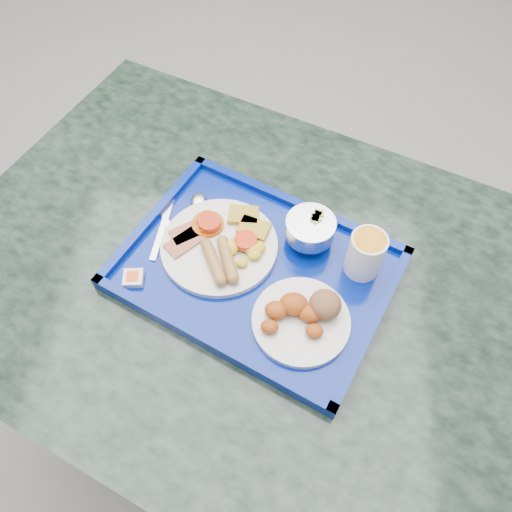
{
  "coord_description": "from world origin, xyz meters",
  "views": [
    {
      "loc": [
        0.25,
        -1.09,
        1.63
      ],
      "look_at": [
        0.19,
        -0.59,
        0.87
      ],
      "focal_mm": 35.0,
      "sensor_mm": 36.0,
      "label": 1
    }
  ],
  "objects": [
    {
      "name": "bread_plate",
      "position": [
        0.29,
        -0.69,
        0.85
      ],
      "size": [
        0.17,
        0.17,
        0.06
      ],
      "rotation": [
        0.0,
        0.0,
        -0.43
      ],
      "color": "silver",
      "rests_on": "tray"
    },
    {
      "name": "floor",
      "position": [
        0.0,
        0.0,
        0.0
      ],
      "size": [
        6.0,
        6.0,
        0.0
      ],
      "primitive_type": "plane",
      "color": "gray",
      "rests_on": "ground"
    },
    {
      "name": "table",
      "position": [
        0.23,
        -0.61,
        0.6
      ],
      "size": [
        1.53,
        1.28,
        0.81
      ],
      "rotation": [
        0.0,
        0.0,
        -0.38
      ],
      "color": "slate",
      "rests_on": "floor"
    },
    {
      "name": "fruit_bowl",
      "position": [
        0.29,
        -0.52,
        0.87
      ],
      "size": [
        0.09,
        0.09,
        0.07
      ],
      "color": "#B4B4B7",
      "rests_on": "tray"
    },
    {
      "name": "knife",
      "position": [
        -0.0,
        -0.51,
        0.83
      ],
      "size": [
        0.02,
        0.18,
        0.0
      ],
      "primitive_type": "cube",
      "rotation": [
        0.0,
        0.0,
        -0.05
      ],
      "color": "#B4B4B7",
      "rests_on": "tray"
    },
    {
      "name": "jam_packet",
      "position": [
        -0.03,
        -0.64,
        0.83
      ],
      "size": [
        0.04,
        0.04,
        0.01
      ],
      "rotation": [
        0.0,
        0.0,
        0.14
      ],
      "color": "white",
      "rests_on": "tray"
    },
    {
      "name": "main_plate",
      "position": [
        0.12,
        -0.55,
        0.84
      ],
      "size": [
        0.23,
        0.23,
        0.04
      ],
      "rotation": [
        0.0,
        0.0,
        0.32
      ],
      "color": "silver",
      "rests_on": "tray"
    },
    {
      "name": "tray",
      "position": [
        0.19,
        -0.59,
        0.82
      ],
      "size": [
        0.6,
        0.53,
        0.03
      ],
      "rotation": [
        0.0,
        0.0,
        -0.41
      ],
      "color": "navy",
      "rests_on": "table"
    },
    {
      "name": "spoon",
      "position": [
        0.05,
        -0.47,
        0.83
      ],
      "size": [
        0.11,
        0.17,
        0.01
      ],
      "rotation": [
        0.0,
        0.0,
        0.51
      ],
      "color": "#B4B4B7",
      "rests_on": "tray"
    },
    {
      "name": "juice_cup",
      "position": [
        0.39,
        -0.57,
        0.88
      ],
      "size": [
        0.07,
        0.07,
        0.09
      ],
      "color": "white",
      "rests_on": "tray"
    }
  ]
}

